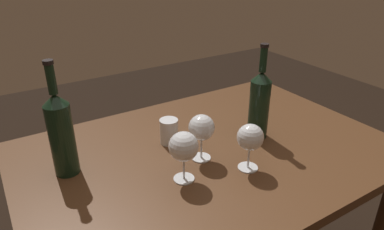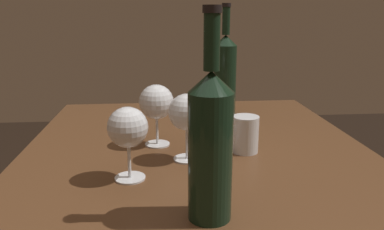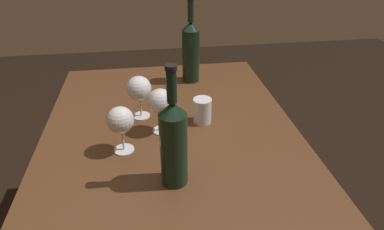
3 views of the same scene
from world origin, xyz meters
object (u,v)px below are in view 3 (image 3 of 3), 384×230
object	(u,v)px
wine_bottle_second	(173,142)
water_tumbler	(202,112)
wine_glass_left	(161,102)
wine_glass_right	(120,121)
wine_bottle	(191,51)
wine_glass_centre	(139,89)

from	to	relation	value
wine_bottle_second	water_tumbler	distance (m)	0.35
wine_glass_left	wine_glass_right	bearing A→B (deg)	-53.25
wine_glass_left	water_tumbler	size ratio (longest dim) A/B	1.74
wine_bottle	water_tumbler	xyz separation A→B (m)	(0.37, -0.01, -0.10)
wine_glass_left	wine_glass_centre	bearing A→B (deg)	-147.26
wine_glass_left	wine_bottle	world-z (taller)	wine_bottle
wine_glass_centre	wine_glass_left	bearing A→B (deg)	32.74
wine_bottle	wine_glass_right	bearing A→B (deg)	-29.96
wine_glass_centre	wine_bottle_second	distance (m)	0.39
wine_glass_left	wine_glass_right	world-z (taller)	wine_glass_left
wine_bottle	wine_glass_left	bearing A→B (deg)	-21.52
wine_bottle	water_tumbler	world-z (taller)	wine_bottle
wine_glass_right	wine_bottle	bearing A→B (deg)	150.04
water_tumbler	wine_glass_centre	bearing A→B (deg)	-107.45
wine_glass_right	water_tumbler	distance (m)	0.32
water_tumbler	wine_glass_left	bearing A→B (deg)	-74.81
wine_glass_right	water_tumbler	world-z (taller)	wine_glass_right
wine_glass_right	wine_bottle	size ratio (longest dim) A/B	0.43
wine_glass_left	wine_bottle_second	world-z (taller)	wine_bottle_second
wine_glass_right	water_tumbler	xyz separation A→B (m)	(-0.14, 0.28, -0.07)
wine_glass_right	wine_bottle	xyz separation A→B (m)	(-0.50, 0.29, 0.03)
wine_glass_right	water_tumbler	bearing A→B (deg)	116.16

